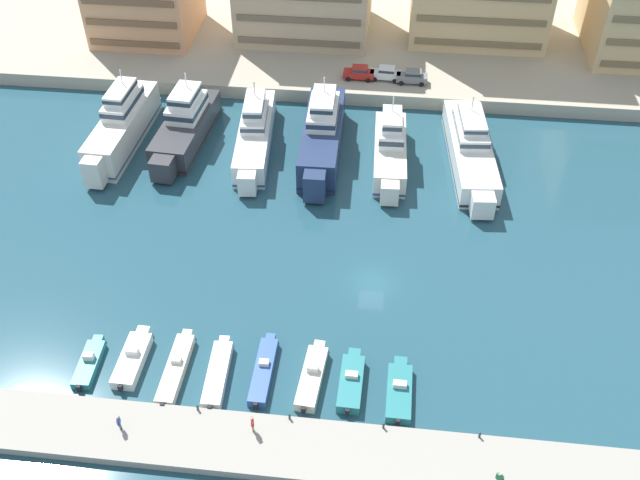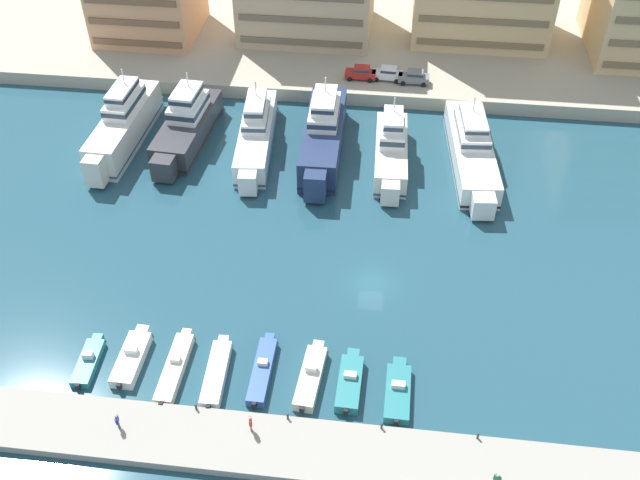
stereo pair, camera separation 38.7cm
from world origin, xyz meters
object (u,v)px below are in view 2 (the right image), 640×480
at_px(motorboat_teal_far_left, 89,361).
at_px(pedestrian_mid_deck, 497,480).
at_px(yacht_white_mid_left, 256,132).
at_px(motorboat_blue_center, 262,370).
at_px(yacht_navy_center_left, 323,134).
at_px(motorboat_white_left, 132,357).
at_px(yacht_ivory_center, 391,148).
at_px(car_red_far_left, 361,72).
at_px(yacht_ivory_far_left, 124,124).
at_px(yacht_charcoal_left, 187,124).
at_px(motorboat_teal_right, 398,391).
at_px(motorboat_cream_center_right, 311,376).
at_px(car_white_left, 388,73).
at_px(motorboat_cream_mid_left, 175,367).
at_px(yacht_white_center_right, 472,148).
at_px(car_grey_mid_left, 414,77).
at_px(pedestrian_far_side, 117,421).
at_px(motorboat_white_center_left, 217,373).
at_px(pedestrian_near_edge, 251,423).
at_px(motorboat_teal_mid_right, 350,382).

relative_size(motorboat_teal_far_left, pedestrian_mid_deck, 3.43).
xyz_separation_m(yacht_white_mid_left, pedestrian_mid_deck, (26.00, -42.89, -0.23)).
distance_m(motorboat_blue_center, pedestrian_mid_deck, 21.13).
bearing_deg(yacht_navy_center_left, motorboat_white_left, -110.73).
relative_size(yacht_ivory_center, car_red_far_left, 3.97).
bearing_deg(motorboat_teal_far_left, car_red_far_left, 68.27).
bearing_deg(yacht_ivory_far_left, yacht_ivory_center, -1.12).
xyz_separation_m(yacht_charcoal_left, motorboat_teal_right, (27.22, -35.26, -1.83)).
bearing_deg(motorboat_cream_center_right, car_white_left, 85.37).
bearing_deg(motorboat_cream_mid_left, yacht_navy_center_left, 75.63).
relative_size(motorboat_teal_far_left, car_white_left, 1.42).
bearing_deg(pedestrian_mid_deck, yacht_white_center_right, 90.35).
relative_size(yacht_ivory_center, motorboat_cream_mid_left, 1.98).
xyz_separation_m(yacht_charcoal_left, motorboat_cream_center_right, (19.78, -34.64, -1.75)).
xyz_separation_m(car_grey_mid_left, pedestrian_far_side, (-21.94, -55.90, -1.06)).
bearing_deg(yacht_charcoal_left, motorboat_blue_center, -65.67).
relative_size(motorboat_cream_mid_left, motorboat_cream_center_right, 1.11).
xyz_separation_m(motorboat_white_center_left, pedestrian_near_edge, (4.11, -5.46, 1.36)).
relative_size(yacht_charcoal_left, motorboat_teal_far_left, 3.03).
bearing_deg(pedestrian_mid_deck, car_grey_mid_left, 97.29).
distance_m(yacht_charcoal_left, yacht_white_center_right, 34.42).
height_order(yacht_navy_center_left, car_white_left, yacht_navy_center_left).
distance_m(yacht_charcoal_left, motorboat_teal_mid_right, 41.85).
height_order(motorboat_teal_far_left, motorboat_cream_center_right, motorboat_cream_center_right).
bearing_deg(motorboat_cream_center_right, pedestrian_mid_deck, -30.13).
height_order(motorboat_white_left, motorboat_cream_center_right, motorboat_cream_center_right).
height_order(motorboat_cream_mid_left, car_grey_mid_left, car_grey_mid_left).
bearing_deg(yacht_charcoal_left, car_white_left, 31.85).
relative_size(motorboat_cream_center_right, pedestrian_near_edge, 4.27).
bearing_deg(car_grey_mid_left, motorboat_cream_center_right, -98.77).
bearing_deg(pedestrian_near_edge, car_white_left, 81.85).
height_order(yacht_white_mid_left, yacht_white_center_right, yacht_white_mid_left).
height_order(yacht_ivory_far_left, pedestrian_near_edge, yacht_ivory_far_left).
distance_m(motorboat_white_center_left, pedestrian_far_side, 9.14).
bearing_deg(motorboat_teal_far_left, motorboat_blue_center, 3.25).
relative_size(yacht_white_center_right, motorboat_cream_center_right, 2.89).
bearing_deg(car_white_left, motorboat_white_center_left, -103.56).
distance_m(yacht_charcoal_left, motorboat_cream_center_right, 39.93).
height_order(motorboat_teal_far_left, motorboat_white_center_left, motorboat_teal_far_left).
xyz_separation_m(yacht_white_mid_left, motorboat_teal_mid_right, (14.47, -34.43, -1.56)).
xyz_separation_m(yacht_charcoal_left, motorboat_teal_far_left, (0.35, -35.27, -1.86)).
distance_m(yacht_navy_center_left, motorboat_white_center_left, 35.11).
height_order(yacht_charcoal_left, motorboat_teal_far_left, yacht_charcoal_left).
bearing_deg(yacht_ivory_center, pedestrian_near_edge, -103.41).
distance_m(motorboat_white_left, pedestrian_mid_deck, 31.92).
distance_m(yacht_white_mid_left, pedestrian_far_side, 41.40).
bearing_deg(motorboat_white_left, yacht_charcoal_left, 96.64).
distance_m(yacht_ivory_center, motorboat_cream_mid_left, 37.23).
relative_size(yacht_white_center_right, motorboat_cream_mid_left, 2.61).
relative_size(yacht_white_mid_left, motorboat_cream_mid_left, 2.41).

